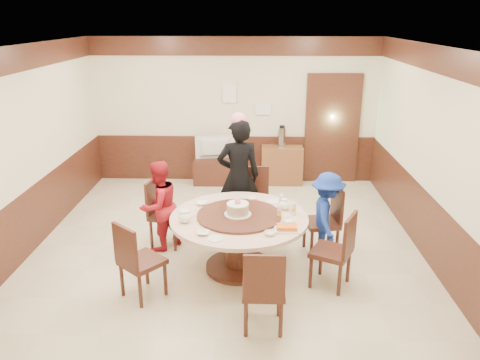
{
  "coord_description": "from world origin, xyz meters",
  "views": [
    {
      "loc": [
        0.37,
        -6.03,
        3.16
      ],
      "look_at": [
        0.2,
        -0.18,
        1.1
      ],
      "focal_mm": 35.0,
      "sensor_mm": 36.0,
      "label": 1
    }
  ],
  "objects_px": {
    "person_standing": "(239,177)",
    "person_blue": "(327,216)",
    "banquet_table": "(239,232)",
    "thermos": "(282,137)",
    "person_red": "(159,206)",
    "tv_stand": "(216,171)",
    "birthday_cake": "(238,209)",
    "television": "(215,148)",
    "shrimp_platter": "(287,228)",
    "side_cabinet": "(282,165)"
  },
  "relations": [
    {
      "from": "person_standing",
      "to": "person_blue",
      "type": "height_order",
      "value": "person_standing"
    },
    {
      "from": "banquet_table",
      "to": "thermos",
      "type": "xyz_separation_m",
      "value": [
        0.72,
        3.36,
        0.41
      ]
    },
    {
      "from": "person_red",
      "to": "thermos",
      "type": "distance_m",
      "value": 3.37
    },
    {
      "from": "person_blue",
      "to": "tv_stand",
      "type": "height_order",
      "value": "person_blue"
    },
    {
      "from": "thermos",
      "to": "birthday_cake",
      "type": "bearing_deg",
      "value": -102.32
    },
    {
      "from": "person_standing",
      "to": "person_red",
      "type": "bearing_deg",
      "value": 18.58
    },
    {
      "from": "person_blue",
      "to": "television",
      "type": "height_order",
      "value": "person_blue"
    },
    {
      "from": "banquet_table",
      "to": "person_red",
      "type": "height_order",
      "value": "person_red"
    },
    {
      "from": "tv_stand",
      "to": "television",
      "type": "distance_m",
      "value": 0.47
    },
    {
      "from": "television",
      "to": "person_blue",
      "type": "bearing_deg",
      "value": 111.71
    },
    {
      "from": "person_standing",
      "to": "thermos",
      "type": "relative_size",
      "value": 4.65
    },
    {
      "from": "shrimp_platter",
      "to": "banquet_table",
      "type": "bearing_deg",
      "value": 146.1
    },
    {
      "from": "banquet_table",
      "to": "tv_stand",
      "type": "xyz_separation_m",
      "value": [
        -0.57,
        3.33,
        -0.28
      ]
    },
    {
      "from": "birthday_cake",
      "to": "television",
      "type": "height_order",
      "value": "birthday_cake"
    },
    {
      "from": "television",
      "to": "side_cabinet",
      "type": "height_order",
      "value": "television"
    },
    {
      "from": "birthday_cake",
      "to": "side_cabinet",
      "type": "bearing_deg",
      "value": 77.4
    },
    {
      "from": "banquet_table",
      "to": "thermos",
      "type": "distance_m",
      "value": 3.46
    },
    {
      "from": "person_red",
      "to": "shrimp_platter",
      "type": "xyz_separation_m",
      "value": [
        1.72,
        -0.95,
        0.13
      ]
    },
    {
      "from": "banquet_table",
      "to": "shrimp_platter",
      "type": "height_order",
      "value": "shrimp_platter"
    },
    {
      "from": "side_cabinet",
      "to": "tv_stand",
      "type": "bearing_deg",
      "value": -178.68
    },
    {
      "from": "person_blue",
      "to": "thermos",
      "type": "bearing_deg",
      "value": 10.04
    },
    {
      "from": "shrimp_platter",
      "to": "side_cabinet",
      "type": "relative_size",
      "value": 0.38
    },
    {
      "from": "person_blue",
      "to": "side_cabinet",
      "type": "distance_m",
      "value": 3.05
    },
    {
      "from": "person_blue",
      "to": "tv_stand",
      "type": "bearing_deg",
      "value": 31.82
    },
    {
      "from": "person_standing",
      "to": "person_red",
      "type": "distance_m",
      "value": 1.27
    },
    {
      "from": "person_red",
      "to": "side_cabinet",
      "type": "relative_size",
      "value": 1.62
    },
    {
      "from": "thermos",
      "to": "television",
      "type": "bearing_deg",
      "value": -178.67
    },
    {
      "from": "person_blue",
      "to": "thermos",
      "type": "distance_m",
      "value": 3.06
    },
    {
      "from": "person_standing",
      "to": "shrimp_platter",
      "type": "height_order",
      "value": "person_standing"
    },
    {
      "from": "shrimp_platter",
      "to": "television",
      "type": "xyz_separation_m",
      "value": [
        -1.15,
        3.72,
        -0.05
      ]
    },
    {
      "from": "banquet_table",
      "to": "shrimp_platter",
      "type": "relative_size",
      "value": 5.86
    },
    {
      "from": "birthday_cake",
      "to": "banquet_table",
      "type": "bearing_deg",
      "value": 32.0
    },
    {
      "from": "shrimp_platter",
      "to": "birthday_cake",
      "type": "bearing_deg",
      "value": 147.47
    },
    {
      "from": "person_standing",
      "to": "television",
      "type": "height_order",
      "value": "person_standing"
    },
    {
      "from": "tv_stand",
      "to": "side_cabinet",
      "type": "distance_m",
      "value": 1.31
    },
    {
      "from": "banquet_table",
      "to": "thermos",
      "type": "bearing_deg",
      "value": 77.9
    },
    {
      "from": "shrimp_platter",
      "to": "television",
      "type": "relative_size",
      "value": 0.39
    },
    {
      "from": "banquet_table",
      "to": "tv_stand",
      "type": "distance_m",
      "value": 3.39
    },
    {
      "from": "banquet_table",
      "to": "birthday_cake",
      "type": "xyz_separation_m",
      "value": [
        -0.02,
        -0.01,
        0.32
      ]
    },
    {
      "from": "person_standing",
      "to": "television",
      "type": "bearing_deg",
      "value": -86.82
    },
    {
      "from": "person_blue",
      "to": "shrimp_platter",
      "type": "bearing_deg",
      "value": 143.2
    },
    {
      "from": "shrimp_platter",
      "to": "tv_stand",
      "type": "bearing_deg",
      "value": 107.15
    },
    {
      "from": "tv_stand",
      "to": "side_cabinet",
      "type": "height_order",
      "value": "side_cabinet"
    },
    {
      "from": "banquet_table",
      "to": "person_blue",
      "type": "bearing_deg",
      "value": 16.83
    },
    {
      "from": "person_red",
      "to": "birthday_cake",
      "type": "relative_size",
      "value": 3.77
    },
    {
      "from": "birthday_cake",
      "to": "thermos",
      "type": "distance_m",
      "value": 3.45
    },
    {
      "from": "side_cabinet",
      "to": "shrimp_platter",
      "type": "bearing_deg",
      "value": -92.41
    },
    {
      "from": "person_red",
      "to": "side_cabinet",
      "type": "xyz_separation_m",
      "value": [
        1.87,
        2.8,
        -0.27
      ]
    },
    {
      "from": "shrimp_platter",
      "to": "side_cabinet",
      "type": "xyz_separation_m",
      "value": [
        0.16,
        3.75,
        -0.4
      ]
    },
    {
      "from": "birthday_cake",
      "to": "thermos",
      "type": "relative_size",
      "value": 0.91
    }
  ]
}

